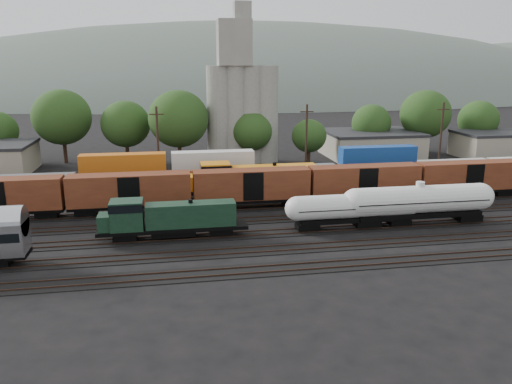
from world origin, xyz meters
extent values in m
plane|color=black|center=(0.00, 0.00, 0.00)|extent=(600.00, 600.00, 0.00)
cube|color=black|center=(0.00, -15.00, 0.04)|extent=(180.00, 3.20, 0.08)
cube|color=#382319|center=(0.00, -15.72, 0.12)|extent=(180.00, 0.08, 0.16)
cube|color=#382319|center=(0.00, -14.28, 0.12)|extent=(180.00, 0.08, 0.16)
cube|color=black|center=(0.00, -10.00, 0.04)|extent=(180.00, 3.20, 0.08)
cube|color=#382319|center=(0.00, -10.72, 0.12)|extent=(180.00, 0.08, 0.16)
cube|color=#382319|center=(0.00, -9.28, 0.12)|extent=(180.00, 0.08, 0.16)
cube|color=black|center=(0.00, -5.00, 0.04)|extent=(180.00, 3.20, 0.08)
cube|color=#382319|center=(0.00, -5.72, 0.12)|extent=(180.00, 0.08, 0.16)
cube|color=#382319|center=(0.00, -4.28, 0.12)|extent=(180.00, 0.08, 0.16)
cube|color=black|center=(0.00, 0.00, 0.04)|extent=(180.00, 3.20, 0.08)
cube|color=#382319|center=(0.00, -0.72, 0.12)|extent=(180.00, 0.08, 0.16)
cube|color=#382319|center=(0.00, 0.72, 0.12)|extent=(180.00, 0.08, 0.16)
cube|color=black|center=(0.00, 5.00, 0.04)|extent=(180.00, 3.20, 0.08)
cube|color=#382319|center=(0.00, 4.28, 0.12)|extent=(180.00, 0.08, 0.16)
cube|color=#382319|center=(0.00, 5.72, 0.12)|extent=(180.00, 0.08, 0.16)
cube|color=black|center=(0.00, 10.00, 0.04)|extent=(180.00, 3.20, 0.08)
cube|color=#382319|center=(0.00, 9.28, 0.12)|extent=(180.00, 0.08, 0.16)
cube|color=#382319|center=(0.00, 10.72, 0.12)|extent=(180.00, 0.08, 0.16)
cube|color=black|center=(0.00, 15.00, 0.04)|extent=(180.00, 3.20, 0.08)
cube|color=#382319|center=(0.00, 14.28, 0.12)|extent=(180.00, 0.08, 0.16)
cube|color=#382319|center=(0.00, 15.72, 0.12)|extent=(180.00, 0.08, 0.16)
cube|color=black|center=(-10.09, -5.00, 1.24)|extent=(16.01, 2.73, 0.38)
cube|color=black|center=(-10.09, -5.00, 0.81)|extent=(4.71, 2.07, 0.75)
cube|color=black|center=(-8.17, -5.00, 2.70)|extent=(9.60, 2.26, 2.54)
cube|color=black|center=(-14.89, -5.00, 2.98)|extent=(3.39, 2.73, 3.11)
cube|color=black|center=(-14.89, -5.00, 3.97)|extent=(3.48, 2.82, 0.85)
cube|color=black|center=(-17.13, -5.00, 2.27)|extent=(1.51, 2.26, 1.69)
cylinder|color=black|center=(-8.17, -5.00, 4.11)|extent=(0.47, 0.47, 0.47)
cube|color=black|center=(-15.21, -5.00, 0.62)|extent=(2.45, 1.88, 0.66)
cube|color=black|center=(-4.96, -5.00, 0.62)|extent=(2.45, 1.88, 0.66)
cylinder|color=silver|center=(10.37, -5.00, 2.73)|extent=(13.43, 2.77, 2.77)
sphere|color=silver|center=(3.65, -5.00, 2.73)|extent=(2.77, 2.77, 2.77)
sphere|color=silver|center=(17.08, -5.00, 2.73)|extent=(2.77, 2.77, 2.77)
cylinder|color=silver|center=(10.37, -5.00, 4.30)|extent=(0.86, 0.86, 0.48)
cube|color=black|center=(10.37, -5.00, 2.73)|extent=(13.73, 2.90, 0.08)
cube|color=black|center=(10.37, -5.00, 1.20)|extent=(12.97, 2.10, 0.48)
cube|color=black|center=(4.87, -5.00, 0.63)|extent=(2.48, 1.91, 0.67)
cube|color=black|center=(15.86, -5.00, 0.63)|extent=(2.48, 1.91, 0.67)
cylinder|color=silver|center=(18.28, -5.00, 3.13)|extent=(15.56, 3.21, 3.21)
sphere|color=silver|center=(10.50, -5.00, 3.13)|extent=(3.21, 3.21, 3.21)
sphere|color=silver|center=(26.06, -5.00, 3.13)|extent=(3.21, 3.21, 3.21)
cylinder|color=silver|center=(18.28, -5.00, 4.95)|extent=(0.99, 0.99, 0.55)
cube|color=black|center=(18.28, -5.00, 3.13)|extent=(15.92, 3.36, 0.09)
cube|color=black|center=(18.28, -5.00, 1.36)|extent=(15.03, 2.43, 0.55)
cube|color=black|center=(11.91, -5.00, 0.70)|extent=(2.87, 2.21, 0.77)
cube|color=black|center=(24.65, -5.00, 0.70)|extent=(2.87, 2.21, 0.77)
cube|color=black|center=(1.81, 10.00, 1.41)|extent=(19.78, 3.19, 0.44)
cube|color=black|center=(1.81, 10.00, 0.91)|extent=(5.49, 2.42, 0.88)
cube|color=orange|center=(4.18, 10.00, 3.11)|extent=(11.87, 2.64, 2.97)
cube|color=orange|center=(-4.12, 10.00, 3.44)|extent=(3.96, 3.19, 3.63)
cube|color=black|center=(-4.12, 10.00, 4.60)|extent=(4.07, 3.30, 0.99)
cube|color=orange|center=(-6.89, 10.00, 2.62)|extent=(1.76, 2.64, 1.98)
cylinder|color=black|center=(4.18, 10.00, 4.76)|extent=(0.55, 0.55, 0.55)
cube|color=black|center=(-4.52, 10.00, 0.69)|extent=(2.86, 2.20, 0.77)
cube|color=black|center=(8.14, 10.00, 0.69)|extent=(2.86, 2.20, 0.77)
cube|color=black|center=(-30.68, 5.00, 1.20)|extent=(15.00, 2.60, 0.40)
cube|color=black|center=(-15.28, 5.00, 1.20)|extent=(15.00, 2.60, 0.40)
cube|color=#5D2A16|center=(-15.28, 5.00, 3.30)|extent=(15.00, 2.90, 3.80)
cube|color=black|center=(0.12, 5.00, 1.20)|extent=(15.00, 2.60, 0.40)
cube|color=#5D2A16|center=(0.12, 5.00, 3.30)|extent=(15.00, 2.90, 3.80)
cube|color=black|center=(15.52, 5.00, 1.20)|extent=(15.00, 2.60, 0.40)
cube|color=#5D2A16|center=(15.52, 5.00, 3.30)|extent=(15.00, 2.90, 3.80)
cube|color=black|center=(30.92, 5.00, 1.20)|extent=(15.00, 2.60, 0.40)
cube|color=#5D2A16|center=(30.92, 5.00, 3.30)|extent=(15.00, 2.90, 3.80)
cube|color=black|center=(0.00, 15.00, 0.50)|extent=(160.00, 2.60, 0.60)
cube|color=#4F5053|center=(-29.62, 15.00, 2.10)|extent=(12.00, 2.40, 2.60)
cube|color=#CB4914|center=(-16.82, 15.00, 2.10)|extent=(12.00, 2.40, 2.60)
cube|color=#BC5C13|center=(-16.82, 15.00, 4.70)|extent=(12.00, 2.40, 2.60)
cube|color=#BF4613|center=(-4.02, 15.00, 2.10)|extent=(12.00, 2.40, 2.60)
cube|color=silver|center=(-4.02, 15.00, 4.70)|extent=(12.00, 2.40, 2.60)
cube|color=slate|center=(8.78, 15.00, 2.10)|extent=(12.00, 2.40, 2.60)
cube|color=#5B5D60|center=(21.58, 15.00, 2.10)|extent=(12.00, 2.40, 2.60)
cube|color=navy|center=(21.58, 15.00, 4.70)|extent=(12.00, 2.40, 2.60)
cube|color=silver|center=(34.38, 15.00, 2.10)|extent=(12.00, 2.40, 2.60)
cylinder|color=gray|center=(-1.00, 36.00, 9.00)|extent=(4.40, 4.40, 18.00)
cylinder|color=gray|center=(2.00, 36.00, 9.00)|extent=(4.40, 4.40, 18.00)
cylinder|color=gray|center=(5.00, 36.00, 9.00)|extent=(4.40, 4.40, 18.00)
cylinder|color=gray|center=(8.00, 36.00, 9.00)|extent=(4.40, 4.40, 18.00)
cube|color=gray|center=(2.00, 36.00, 22.00)|extent=(6.00, 5.00, 8.00)
cube|color=gray|center=(3.50, 36.00, 27.00)|extent=(3.00, 3.00, 4.00)
cube|color=#9E937F|center=(30.00, 38.00, 2.30)|extent=(18.00, 14.00, 4.60)
cube|color=#232326|center=(30.00, 38.00, 4.85)|extent=(18.36, 14.28, 0.50)
cube|color=#9E937F|center=(55.00, 33.00, 2.30)|extent=(16.00, 10.00, 4.60)
cube|color=#232326|center=(55.00, 33.00, 4.85)|extent=(16.32, 10.20, 0.50)
cylinder|color=black|center=(-41.99, 42.85, 1.41)|extent=(0.70, 0.70, 2.82)
cylinder|color=black|center=(-29.83, 41.09, 1.99)|extent=(0.70, 0.70, 3.98)
ellipsoid|color=#29481B|center=(-29.83, 41.09, 8.68)|extent=(10.81, 10.81, 10.24)
cylinder|color=black|center=(-18.25, 39.55, 1.69)|extent=(0.70, 0.70, 3.37)
ellipsoid|color=#29481B|center=(-18.25, 39.55, 7.34)|extent=(9.15, 9.15, 8.67)
cylinder|color=black|center=(-8.47, 34.29, 2.00)|extent=(0.70, 0.70, 3.99)
ellipsoid|color=#29481B|center=(-8.47, 34.29, 8.70)|extent=(10.83, 10.83, 10.26)
cylinder|color=black|center=(5.04, 34.84, 1.39)|extent=(0.70, 0.70, 2.78)
ellipsoid|color=#29481B|center=(5.04, 34.84, 6.05)|extent=(7.54, 7.54, 7.15)
cylinder|color=black|center=(15.55, 32.86, 1.20)|extent=(0.70, 0.70, 2.40)
ellipsoid|color=#29481B|center=(15.55, 32.86, 5.24)|extent=(6.53, 6.53, 6.18)
cylinder|color=black|center=(30.87, 40.40, 1.48)|extent=(0.70, 0.70, 2.96)
ellipsoid|color=#29481B|center=(30.87, 40.40, 6.44)|extent=(8.03, 8.03, 7.61)
cylinder|color=black|center=(41.79, 38.69, 1.89)|extent=(0.70, 0.70, 3.79)
ellipsoid|color=#29481B|center=(41.79, 38.69, 8.26)|extent=(10.29, 10.29, 9.74)
cylinder|color=black|center=(54.59, 39.74, 1.55)|extent=(0.70, 0.70, 3.10)
ellipsoid|color=#29481B|center=(54.59, 39.74, 6.76)|extent=(8.42, 8.42, 7.98)
cylinder|color=black|center=(-12.00, 22.00, 6.00)|extent=(0.36, 0.36, 12.00)
cube|color=black|center=(-12.00, 22.00, 10.80)|extent=(2.20, 0.18, 0.18)
cylinder|color=black|center=(12.00, 22.00, 6.00)|extent=(0.36, 0.36, 12.00)
cube|color=black|center=(12.00, 22.00, 10.80)|extent=(2.20, 0.18, 0.18)
cylinder|color=black|center=(36.00, 22.00, 6.00)|extent=(0.36, 0.36, 12.00)
cube|color=black|center=(36.00, 22.00, 10.80)|extent=(2.20, 0.18, 0.18)
ellipsoid|color=#59665B|center=(40.00, 260.00, -22.75)|extent=(520.00, 286.00, 130.00)
camera|label=1|loc=(-9.93, -56.96, 18.65)|focal=35.00mm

